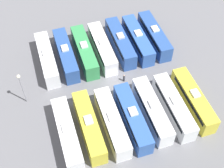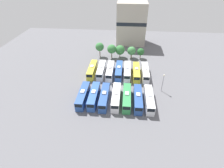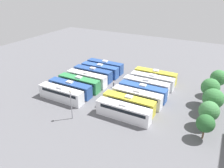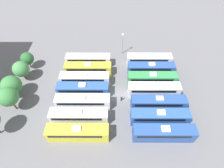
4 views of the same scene
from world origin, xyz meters
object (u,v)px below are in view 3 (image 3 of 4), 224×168
(tree_0, at_px, (219,78))
(bus_0, at_px, (105,66))
(light_pole, at_px, (71,99))
(bus_4, at_px, (79,83))
(tree_1, at_px, (210,87))
(tree_2, at_px, (213,99))
(worker_person, at_px, (114,85))
(bus_9, at_px, (146,86))
(bus_13, at_px, (123,111))
(bus_6, at_px, (61,94))
(bus_5, at_px, (70,88))
(bus_2, at_px, (93,73))
(bus_12, at_px, (129,103))
(bus_3, at_px, (87,78))
(bus_10, at_px, (143,91))
(bus_1, at_px, (100,70))
(bus_8, at_px, (152,81))
(tree_3, at_px, (209,111))
(bus_7, at_px, (155,76))
(tree_4, at_px, (205,123))
(bus_11, at_px, (137,97))

(tree_0, bearing_deg, bus_0, -91.40)
(light_pole, relative_size, tree_0, 0.99)
(bus_0, distance_m, bus_4, 14.18)
(tree_0, distance_m, tree_1, 5.89)
(bus_4, bearing_deg, tree_2, 96.76)
(worker_person, bearing_deg, bus_9, 101.39)
(bus_13, bearing_deg, tree_2, 123.97)
(bus_4, distance_m, bus_6, 7.04)
(bus_4, bearing_deg, tree_1, 103.73)
(bus_6, bearing_deg, bus_5, 179.95)
(bus_2, distance_m, bus_13, 21.83)
(bus_12, bearing_deg, bus_3, -113.37)
(bus_10, distance_m, tree_0, 18.91)
(bus_5, distance_m, bus_10, 18.24)
(bus_1, bearing_deg, bus_13, 42.88)
(bus_0, bearing_deg, tree_0, 88.60)
(tree_1, bearing_deg, bus_13, -45.62)
(bus_10, bearing_deg, tree_2, 91.37)
(tree_2, bearing_deg, tree_0, 179.49)
(bus_10, height_order, bus_13, same)
(bus_6, bearing_deg, bus_4, 178.19)
(bus_8, xyz_separation_m, tree_3, (12.09, 15.53, 1.74))
(bus_7, relative_size, bus_12, 1.00)
(bus_12, distance_m, worker_person, 12.10)
(bus_10, height_order, tree_0, tree_0)
(bus_0, xyz_separation_m, bus_7, (-0.00, 16.56, 0.00))
(bus_2, distance_m, bus_8, 17.24)
(worker_person, xyz_separation_m, tree_4, (10.96, 24.44, 2.54))
(bus_0, relative_size, tree_2, 2.02)
(bus_1, xyz_separation_m, tree_2, (6.82, 32.34, 1.89))
(bus_10, bearing_deg, bus_7, -178.73)
(bus_0, xyz_separation_m, bus_6, (21.22, -0.06, 0.00))
(bus_3, bearing_deg, tree_2, 90.70)
(bus_1, bearing_deg, tree_1, 84.47)
(bus_0, xyz_separation_m, tree_1, (6.55, 31.40, 2.67))
(bus_2, height_order, bus_12, same)
(bus_3, xyz_separation_m, tree_0, (-9.95, 32.33, 3.03))
(bus_3, xyz_separation_m, tree_2, (-0.40, 32.25, 1.89))
(bus_4, xyz_separation_m, tree_2, (-3.84, 32.35, 1.89))
(bus_3, distance_m, bus_12, 17.37)
(bus_4, xyz_separation_m, bus_11, (-0.12, 16.51, 0.00))
(bus_4, height_order, bus_12, same)
(bus_9, bearing_deg, tree_4, 51.29)
(bus_7, distance_m, bus_9, 7.27)
(tree_3, bearing_deg, bus_6, -80.34)
(bus_6, bearing_deg, bus_0, 179.84)
(tree_1, bearing_deg, bus_4, -76.27)
(bus_2, height_order, light_pole, light_pole)
(bus_11, bearing_deg, bus_5, -77.70)
(bus_4, distance_m, light_pole, 14.19)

